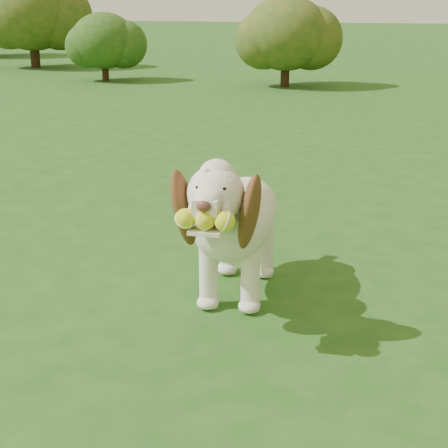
# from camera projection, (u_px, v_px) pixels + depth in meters

# --- Properties ---
(ground) EXTENTS (80.00, 80.00, 0.00)m
(ground) POSITION_uv_depth(u_px,v_px,m) (237.00, 264.00, 3.76)
(ground) COLOR #1E4C15
(ground) RESTS_ON ground
(dog) EXTENTS (0.43, 1.18, 0.77)m
(dog) POSITION_uv_depth(u_px,v_px,m) (235.00, 217.00, 3.20)
(dog) COLOR white
(dog) RESTS_ON ground
(shrub_a) EXTENTS (1.13, 1.13, 1.17)m
(shrub_a) POSITION_uv_depth(u_px,v_px,m) (104.00, 41.00, 11.87)
(shrub_a) COLOR #382314
(shrub_a) RESTS_ON ground
(shrub_b) EXTENTS (1.39, 1.39, 1.44)m
(shrub_b) POSITION_uv_depth(u_px,v_px,m) (286.00, 33.00, 11.03)
(shrub_b) COLOR #382314
(shrub_b) RESTS_ON ground
(shrub_e) EXTENTS (1.86, 1.86, 1.92)m
(shrub_e) POSITION_uv_depth(u_px,v_px,m) (31.00, 11.00, 14.06)
(shrub_e) COLOR #382314
(shrub_e) RESTS_ON ground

